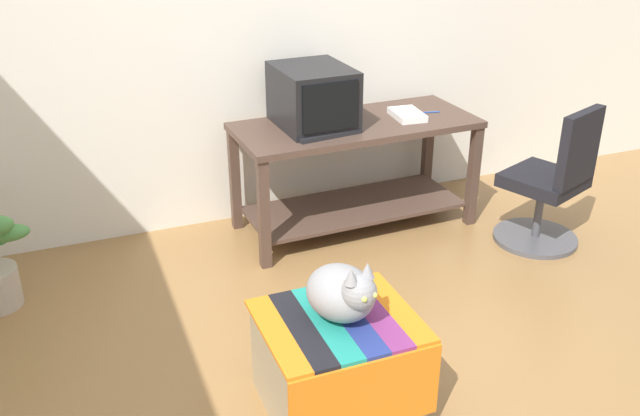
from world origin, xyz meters
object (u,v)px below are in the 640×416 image
Objects in this scene: book at (407,115)px; keyboard at (327,133)px; desk at (355,156)px; ottoman_with_blanket at (338,362)px; office_chair at (551,187)px; tv_monitor at (313,97)px; cat at (344,292)px.

keyboard is at bearing -163.93° from book.
ottoman_with_blanket is at bearing -118.37° from desk.
office_chair is at bearing -29.66° from keyboard.
ottoman_with_blanket is (-1.11, -1.51, -0.51)m from book.
tv_monitor is (-0.27, 0.04, 0.40)m from desk.
desk is at bearing -55.54° from office_chair.
keyboard is at bearing 56.11° from cat.
tv_monitor is at bearing 72.41° from ottoman_with_blanket.
book is at bearing -9.38° from tv_monitor.
book is at bearing 53.76° from ottoman_with_blanket.
office_chair is (1.26, -0.52, -0.33)m from keyboard.
keyboard is (0.01, -0.19, -0.16)m from tv_monitor.
keyboard is 1.57m from ottoman_with_blanket.
desk is at bearing -10.93° from tv_monitor.
office_chair is at bearing -35.68° from desk.
book is (0.59, 0.11, 0.01)m from keyboard.
office_chair is (1.27, -0.71, -0.50)m from tv_monitor.
cat is at bearing -116.71° from keyboard.
book is at bearing -65.32° from office_chair.
tv_monitor reaches higher than office_chair.
tv_monitor reaches higher than keyboard.
book reaches higher than desk.
tv_monitor is 2.06× the size of book.
ottoman_with_blanket is (-0.77, -1.55, -0.27)m from desk.
keyboard reaches higher than desk.
cat is (-0.75, -1.54, 0.07)m from desk.
book is 0.29× the size of office_chair.
cat is 1.96m from office_chair.
tv_monitor is 0.83× the size of ottoman_with_blanket.
tv_monitor is 0.63m from book.
tv_monitor is 1.68m from cat.
book is 0.98m from office_chair.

